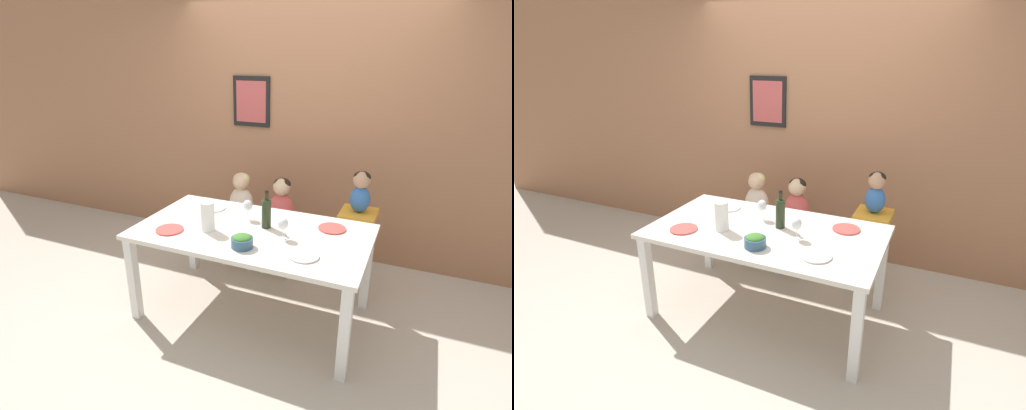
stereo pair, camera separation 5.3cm
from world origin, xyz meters
TOP-DOWN VIEW (x-y plane):
  - ground_plane at (0.00, 0.00)m, footprint 14.00×14.00m
  - wall_back at (-0.00, 1.29)m, footprint 10.00×0.09m
  - dining_table at (0.00, 0.00)m, footprint 1.78×0.99m
  - chair_far_left at (-0.45, 0.74)m, footprint 0.36×0.39m
  - chair_far_center at (-0.03, 0.74)m, footprint 0.36×0.39m
  - chair_right_highchair at (0.68, 0.74)m, footprint 0.31×0.33m
  - person_child_left at (-0.45, 0.74)m, footprint 0.24×0.19m
  - person_child_center at (-0.03, 0.74)m, footprint 0.24×0.19m
  - person_baby_right at (0.68, 0.74)m, footprint 0.17×0.15m
  - wine_bottle at (0.08, 0.09)m, footprint 0.07×0.07m
  - paper_towel_roll at (-0.31, -0.14)m, footprint 0.11×0.11m
  - wine_glass_near at (0.27, -0.05)m, footprint 0.08×0.08m
  - wine_glass_far at (-0.12, 0.18)m, footprint 0.08×0.08m
  - salad_bowl_large at (0.05, -0.29)m, footprint 0.16×0.16m
  - dinner_plate_front_left at (-0.58, -0.26)m, footprint 0.21×0.21m
  - dinner_plate_back_left at (-0.49, 0.28)m, footprint 0.21×0.21m
  - dinner_plate_back_right at (0.56, 0.26)m, footprint 0.21×0.21m
  - dinner_plate_front_right at (0.49, -0.25)m, footprint 0.21×0.21m

SIDE VIEW (x-z plane):
  - ground_plane at x=0.00m, z-range 0.00..0.00m
  - chair_far_left at x=-0.45m, z-range 0.15..0.62m
  - chair_far_center at x=-0.03m, z-range 0.15..0.62m
  - chair_right_highchair at x=0.68m, z-range 0.19..0.92m
  - dining_table at x=0.00m, z-range 0.29..1.03m
  - person_child_left at x=-0.45m, z-range 0.47..0.95m
  - person_child_center at x=-0.03m, z-range 0.47..0.95m
  - dinner_plate_front_left at x=-0.58m, z-range 0.75..0.76m
  - dinner_plate_back_left at x=-0.49m, z-range 0.75..0.76m
  - dinner_plate_back_right at x=0.56m, z-range 0.75..0.76m
  - dinner_plate_front_right at x=0.49m, z-range 0.75..0.76m
  - salad_bowl_large at x=0.05m, z-range 0.75..0.84m
  - wine_glass_near at x=0.27m, z-range 0.78..0.94m
  - wine_glass_far at x=-0.12m, z-range 0.78..0.94m
  - paper_towel_roll at x=-0.31m, z-range 0.75..0.98m
  - wine_bottle at x=0.08m, z-range 0.72..1.02m
  - person_baby_right at x=0.68m, z-range 0.76..1.12m
  - wall_back at x=0.00m, z-range 0.00..2.70m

